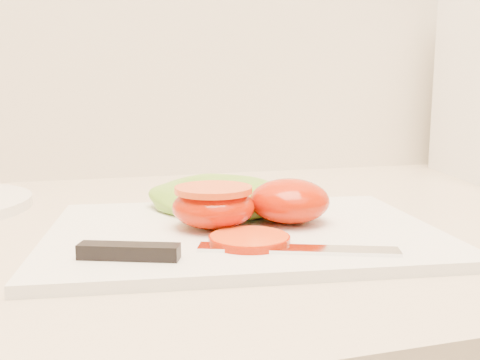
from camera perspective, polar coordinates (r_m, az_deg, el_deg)
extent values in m
cube|color=#BDAC94|center=(0.76, 24.21, -3.16)|extent=(3.92, 0.65, 0.03)
cube|color=silver|center=(0.52, 0.31, -5.60)|extent=(0.40, 0.31, 0.01)
ellipsoid|color=red|center=(0.54, 5.30, -2.22)|extent=(0.08, 0.08, 0.04)
ellipsoid|color=red|center=(0.52, -2.84, -2.89)|extent=(0.08, 0.08, 0.04)
cylinder|color=red|center=(0.51, -2.86, -1.03)|extent=(0.07, 0.07, 0.01)
cylinder|color=#ED5B28|center=(0.47, 1.01, -6.34)|extent=(0.07, 0.07, 0.01)
ellipsoid|color=olive|center=(0.59, -2.32, -1.80)|extent=(0.20, 0.19, 0.03)
ellipsoid|color=olive|center=(0.60, 2.00, -1.98)|extent=(0.13, 0.13, 0.02)
cube|color=silver|center=(0.45, 6.19, -7.36)|extent=(0.16, 0.08, 0.00)
cube|color=black|center=(0.43, -11.77, -7.46)|extent=(0.08, 0.05, 0.01)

